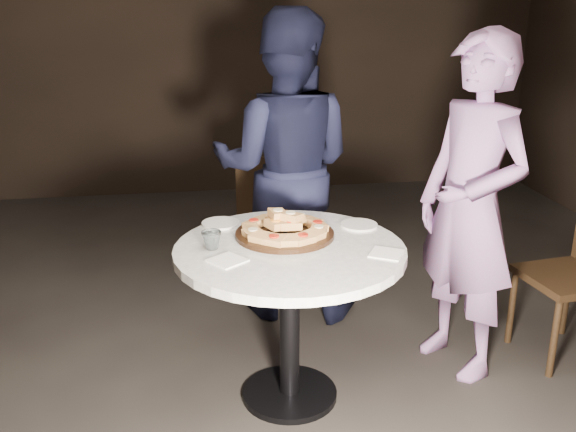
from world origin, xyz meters
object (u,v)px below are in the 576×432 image
at_px(focaccia_pile, 285,226).
at_px(diner_navy, 285,168).
at_px(serving_board, 285,234).
at_px(table, 290,276).
at_px(diner_teal, 471,209).
at_px(chair_far, 270,206).
at_px(water_glass, 212,240).

height_order(focaccia_pile, diner_navy, diner_navy).
height_order(serving_board, diner_navy, diner_navy).
relative_size(table, serving_board, 2.26).
height_order(focaccia_pile, diner_teal, diner_teal).
bearing_deg(diner_navy, focaccia_pile, 96.84).
height_order(table, diner_navy, diner_navy).
relative_size(diner_navy, diner_teal, 1.05).
bearing_deg(serving_board, chair_far, 85.71).
bearing_deg(serving_board, focaccia_pile, 92.33).
bearing_deg(focaccia_pile, water_glass, -162.62).
distance_m(focaccia_pile, chair_far, 1.38).
relative_size(serving_board, focaccia_pile, 1.12).
relative_size(water_glass, diner_navy, 0.05).
xyz_separation_m(serving_board, water_glass, (-0.35, -0.11, 0.03)).
distance_m(serving_board, diner_teal, 0.94).
xyz_separation_m(chair_far, diner_teal, (0.84, -1.30, 0.36)).
xyz_separation_m(water_glass, chair_far, (0.45, 1.44, -0.32)).
bearing_deg(diner_navy, chair_far, -71.73).
bearing_deg(chair_far, serving_board, 101.38).
bearing_deg(diner_navy, table, 98.20).
xyz_separation_m(serving_board, diner_teal, (0.94, 0.03, 0.07)).
bearing_deg(table, focaccia_pile, 90.90).
distance_m(diner_navy, diner_teal, 1.13).
height_order(water_glass, chair_far, chair_far).
bearing_deg(table, diner_navy, 82.67).
bearing_deg(water_glass, diner_teal, 6.18).
distance_m(serving_board, water_glass, 0.36).
bearing_deg(focaccia_pile, diner_navy, 81.31).
distance_m(table, serving_board, 0.21).
bearing_deg(chair_far, diner_teal, 138.36).
relative_size(serving_board, water_glass, 5.19).
relative_size(focaccia_pile, chair_far, 0.47).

